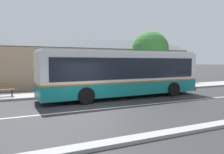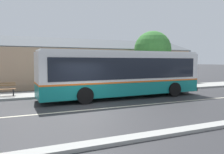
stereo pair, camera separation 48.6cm
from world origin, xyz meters
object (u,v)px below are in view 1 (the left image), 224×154
(street_tree_primary, at_px, (150,51))
(bus_stop_sign, at_px, (178,71))
(transit_bus, at_px, (123,73))
(bench_by_building, at_px, (1,91))

(street_tree_primary, xyz_separation_m, bus_stop_sign, (1.71, -2.00, -1.89))
(bus_stop_sign, bearing_deg, street_tree_primary, 130.55)
(transit_bus, xyz_separation_m, street_tree_primary, (5.13, 4.09, 1.81))
(transit_bus, xyz_separation_m, bench_by_building, (-7.67, 2.80, -1.15))
(street_tree_primary, height_order, bus_stop_sign, street_tree_primary)
(transit_bus, distance_m, street_tree_primary, 6.81)
(bench_by_building, height_order, bus_stop_sign, bus_stop_sign)
(bench_by_building, xyz_separation_m, bus_stop_sign, (14.51, -0.71, 1.08))
(transit_bus, height_order, bench_by_building, transit_bus)
(bench_by_building, height_order, street_tree_primary, street_tree_primary)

